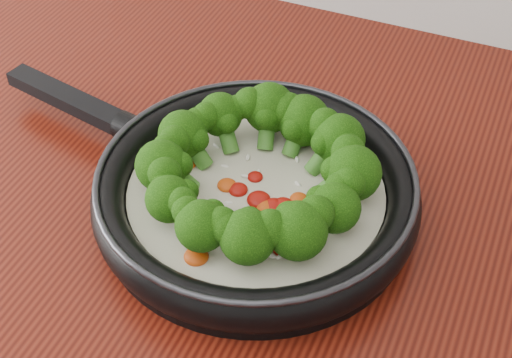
% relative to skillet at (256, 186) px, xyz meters
% --- Properties ---
extents(skillet, '(0.55, 0.40, 0.10)m').
position_rel_skillet_xyz_m(skillet, '(0.00, 0.00, 0.00)').
color(skillet, black).
rests_on(skillet, counter).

